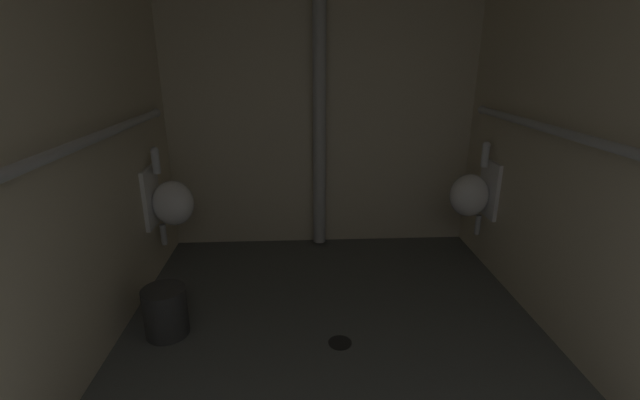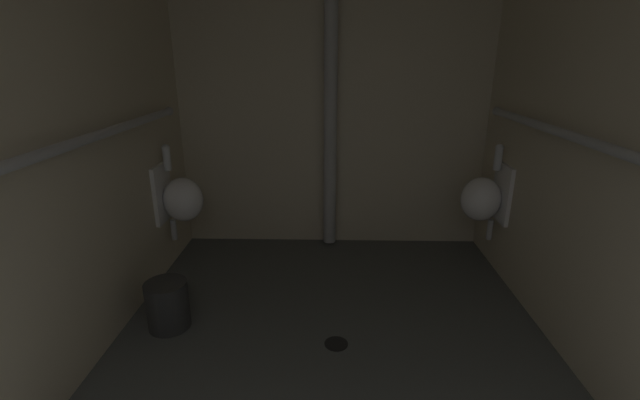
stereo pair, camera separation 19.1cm
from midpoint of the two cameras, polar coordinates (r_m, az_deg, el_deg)
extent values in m
cube|color=#4C4F4C|center=(2.46, 3.96, -23.72)|extent=(2.72, 3.76, 0.08)
cube|color=beige|center=(2.22, -32.10, 5.77)|extent=(0.06, 3.76, 2.46)
cube|color=beige|center=(3.69, 3.23, 12.56)|extent=(2.72, 0.06, 2.46)
ellipsoid|color=white|center=(3.38, -16.21, 0.04)|extent=(0.30, 0.26, 0.34)
cube|color=white|center=(3.42, -18.77, 0.86)|extent=(0.03, 0.30, 0.44)
cylinder|color=silver|center=(3.33, -18.17, 5.12)|extent=(0.06, 0.06, 0.16)
sphere|color=silver|center=(3.31, -18.32, 6.55)|extent=(0.06, 0.06, 0.06)
cylinder|color=#B2B2B2|center=(3.50, -17.41, -3.83)|extent=(0.04, 0.04, 0.16)
ellipsoid|color=white|center=(3.51, 22.08, 0.08)|extent=(0.30, 0.26, 0.34)
cube|color=white|center=(3.56, 24.51, 0.82)|extent=(0.03, 0.30, 0.44)
cylinder|color=silver|center=(3.47, 24.09, 4.93)|extent=(0.06, 0.06, 0.16)
sphere|color=silver|center=(3.45, 24.28, 6.30)|extent=(0.06, 0.06, 0.06)
cylinder|color=#B2B2B2|center=(3.63, 23.08, -3.68)|extent=(0.04, 0.04, 0.16)
cylinder|color=#B2B2B2|center=(2.15, -30.48, 5.42)|extent=(0.05, 2.93, 0.05)
sphere|color=#B2B2B2|center=(3.47, -17.96, 11.16)|extent=(0.06, 0.06, 0.06)
cylinder|color=#B2B2B2|center=(2.30, 37.54, 4.83)|extent=(0.05, 3.00, 0.05)
sphere|color=#B2B2B2|center=(3.60, 23.90, 10.74)|extent=(0.06, 0.06, 0.06)
cylinder|color=#B2B2B2|center=(3.58, 2.95, 12.38)|extent=(0.11, 0.11, 2.41)
cylinder|color=black|center=(2.67, 4.33, -18.56)|extent=(0.14, 0.14, 0.01)
cylinder|color=#2D2D2D|center=(2.85, -17.79, -13.20)|extent=(0.26, 0.26, 0.30)
camera|label=1|loc=(0.10, -88.60, 0.47)|focal=24.06mm
camera|label=2|loc=(0.10, 91.40, -0.47)|focal=24.06mm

